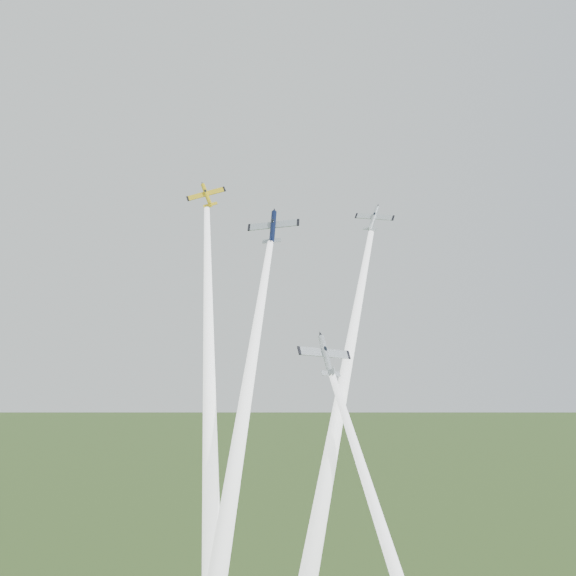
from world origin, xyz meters
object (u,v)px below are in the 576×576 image
Objects in this scene: plane_navy at (273,227)px; plane_silver_low at (326,356)px; plane_yellow at (207,195)px; plane_silver_right at (374,218)px.

plane_navy is 0.98× the size of plane_silver_low.
plane_yellow reaches higher than plane_navy.
plane_silver_right is 0.81× the size of plane_silver_low.
plane_yellow is at bearing 110.53° from plane_silver_low.
plane_navy is 1.21× the size of plane_silver_right.
plane_silver_low is (7.20, -8.82, -19.78)m from plane_navy.
plane_silver_right reaches higher than plane_navy.
plane_silver_low is at bearing -37.00° from plane_navy.
plane_navy is at bearing 105.98° from plane_silver_low.
plane_silver_right is (28.21, -0.79, -3.83)m from plane_yellow.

